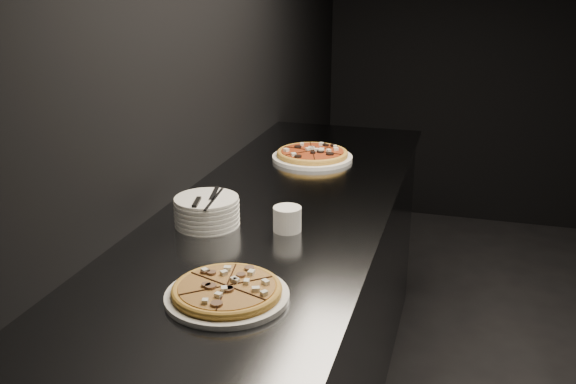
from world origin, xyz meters
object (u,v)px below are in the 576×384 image
(counter, at_px, (278,327))
(plate_stack, at_px, (207,211))
(cutlery, at_px, (207,199))
(pizza_mushroom, at_px, (227,292))
(ramekin, at_px, (287,218))
(pizza_tomato, at_px, (312,155))

(counter, distance_m, plate_stack, 0.57)
(plate_stack, xyz_separation_m, cutlery, (0.01, -0.02, 0.05))
(pizza_mushroom, height_order, plate_stack, plate_stack)
(pizza_mushroom, height_order, ramekin, ramekin)
(ramekin, bearing_deg, pizza_mushroom, -92.76)
(counter, xyz_separation_m, cutlery, (-0.16, -0.22, 0.55))
(pizza_mushroom, bearing_deg, ramekin, 87.24)
(pizza_tomato, distance_m, cutlery, 0.82)
(cutlery, xyz_separation_m, ramekin, (0.25, 0.04, -0.05))
(counter, bearing_deg, cutlery, -126.37)
(pizza_tomato, height_order, ramekin, ramekin)
(pizza_mushroom, bearing_deg, counter, 95.76)
(counter, xyz_separation_m, ramekin, (0.09, -0.18, 0.50))
(cutlery, distance_m, ramekin, 0.25)
(cutlery, height_order, ramekin, cutlery)
(ramekin, bearing_deg, plate_stack, -174.94)
(pizza_tomato, xyz_separation_m, cutlery, (-0.13, -0.81, 0.07))
(counter, bearing_deg, pizza_mushroom, -84.24)
(pizza_mushroom, distance_m, pizza_tomato, 1.22)
(pizza_mushroom, xyz_separation_m, plate_stack, (-0.23, 0.43, 0.03))
(pizza_tomato, bearing_deg, ramekin, -81.61)
(pizza_mushroom, xyz_separation_m, ramekin, (0.02, 0.45, 0.02))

